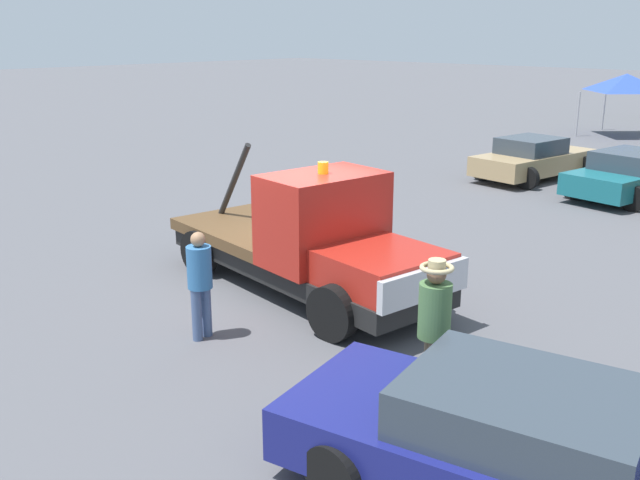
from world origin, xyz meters
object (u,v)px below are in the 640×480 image
object	(u,v)px
parked_car_teal	(634,175)
canopy_tent_blue	(626,83)
tow_truck	(313,244)
parked_car_tan	(533,159)
person_at_hood	(200,278)
foreground_car	(540,455)
person_near_truck	(434,320)

from	to	relation	value
parked_car_teal	canopy_tent_blue	world-z (taller)	canopy_tent_blue
tow_truck	parked_car_tan	xyz separation A→B (m)	(-2.15, 12.33, -0.31)
tow_truck	person_at_hood	size ratio (longest dim) A/B	3.69
foreground_car	parked_car_teal	bearing A→B (deg)	95.69
parked_car_tan	canopy_tent_blue	distance (m)	11.83
tow_truck	person_at_hood	bearing A→B (deg)	-81.83
parked_car_teal	canopy_tent_blue	distance (m)	13.15
tow_truck	parked_car_tan	distance (m)	12.52
tow_truck	person_at_hood	xyz separation A→B (m)	(0.04, -2.51, 0.03)
foreground_car	parked_car_teal	xyz separation A→B (m)	(-4.61, 14.70, -0.00)
person_near_truck	canopy_tent_blue	distance (m)	26.75
parked_car_tan	parked_car_teal	world-z (taller)	same
tow_truck	foreground_car	size ratio (longest dim) A/B	1.12
tow_truck	person_near_truck	xyz separation A→B (m)	(3.74, -1.71, 0.17)
person_near_truck	parked_car_tan	world-z (taller)	person_near_truck
person_near_truck	parked_car_tan	xyz separation A→B (m)	(-5.89, 14.04, -0.48)
canopy_tent_blue	person_near_truck	bearing A→B (deg)	-73.47
foreground_car	parked_car_teal	distance (m)	15.41
tow_truck	canopy_tent_blue	distance (m)	24.26
parked_car_tan	canopy_tent_blue	xyz separation A→B (m)	(-1.71, 11.58, 1.70)
parked_car_teal	tow_truck	bearing A→B (deg)	-177.09
parked_car_teal	parked_car_tan	bearing A→B (deg)	90.69
canopy_tent_blue	foreground_car	bearing A→B (deg)	-70.19
foreground_car	tow_truck	bearing A→B (deg)	142.20
person_at_hood	canopy_tent_blue	world-z (taller)	canopy_tent_blue
parked_car_teal	canopy_tent_blue	bearing A→B (deg)	31.19
foreground_car	person_at_hood	bearing A→B (deg)	165.09
tow_truck	person_near_truck	bearing A→B (deg)	-17.18
person_at_hood	parked_car_teal	distance (m)	14.43
tow_truck	canopy_tent_blue	bearing A→B (deg)	106.52
tow_truck	foreground_car	bearing A→B (deg)	-18.74
person_near_truck	parked_car_tan	bearing A→B (deg)	65.10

